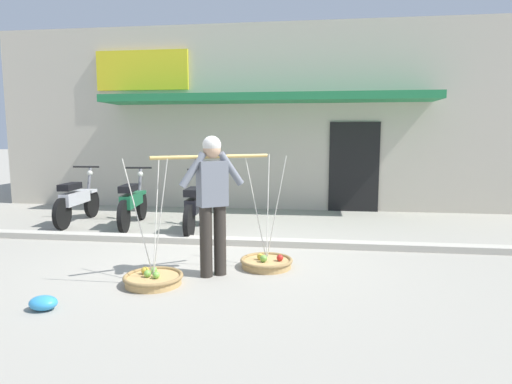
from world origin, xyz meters
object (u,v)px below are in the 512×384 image
(fruit_basket_right_side, at_px, (267,262))
(plastic_litter_bag, at_px, (43,303))
(motorcycle_nearest_shop, at_px, (77,200))
(motorcycle_third_in_row, at_px, (197,207))
(fruit_basket_left_side, at_px, (153,278))
(motorcycle_second_in_row, at_px, (133,202))
(fruit_vendor, at_px, (212,196))

(fruit_basket_right_side, relative_size, plastic_litter_bag, 5.18)
(motorcycle_nearest_shop, relative_size, plastic_litter_bag, 6.50)
(motorcycle_third_in_row, bearing_deg, fruit_basket_left_side, -85.09)
(motorcycle_second_in_row, height_order, plastic_litter_bag, motorcycle_second_in_row)
(motorcycle_nearest_shop, bearing_deg, plastic_litter_bag, -64.24)
(plastic_litter_bag, bearing_deg, motorcycle_third_in_row, 81.14)
(fruit_vendor, height_order, fruit_basket_right_side, fruit_vendor)
(fruit_basket_right_side, bearing_deg, fruit_vendor, -145.97)
(motorcycle_nearest_shop, distance_m, plastic_litter_bag, 4.50)
(fruit_basket_right_side, distance_m, plastic_litter_bag, 2.62)
(fruit_basket_left_side, xyz_separation_m, motorcycle_nearest_shop, (-2.75, 3.18, 0.38))
(fruit_basket_right_side, distance_m, motorcycle_nearest_shop, 4.63)
(fruit_basket_left_side, bearing_deg, motorcycle_nearest_shop, 130.78)
(fruit_basket_left_side, relative_size, motorcycle_second_in_row, 0.80)
(fruit_vendor, relative_size, plastic_litter_bag, 6.05)
(fruit_vendor, distance_m, motorcycle_second_in_row, 3.48)
(motorcycle_second_in_row, distance_m, plastic_litter_bag, 4.02)
(motorcycle_nearest_shop, height_order, motorcycle_third_in_row, same)
(fruit_vendor, xyz_separation_m, motorcycle_third_in_row, (-0.85, 2.35, -0.52))
(motorcycle_nearest_shop, bearing_deg, fruit_basket_left_side, -49.22)
(fruit_basket_right_side, bearing_deg, plastic_litter_bag, -140.36)
(motorcycle_third_in_row, bearing_deg, fruit_basket_right_side, -53.09)
(motorcycle_second_in_row, xyz_separation_m, plastic_litter_bag, (0.77, -3.93, -0.38))
(fruit_basket_right_side, distance_m, motorcycle_second_in_row, 3.60)
(plastic_litter_bag, bearing_deg, motorcycle_second_in_row, 101.02)
(motorcycle_nearest_shop, bearing_deg, motorcycle_third_in_row, -9.64)
(plastic_litter_bag, bearing_deg, fruit_basket_left_side, 46.78)
(fruit_basket_left_side, relative_size, fruit_basket_right_side, 1.00)
(motorcycle_nearest_shop, bearing_deg, motorcycle_second_in_row, -5.13)
(fruit_basket_right_side, xyz_separation_m, motorcycle_nearest_shop, (-3.97, 2.36, 0.38))
(fruit_basket_left_side, bearing_deg, plastic_litter_bag, -133.22)
(fruit_basket_right_side, bearing_deg, fruit_basket_left_side, -146.02)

